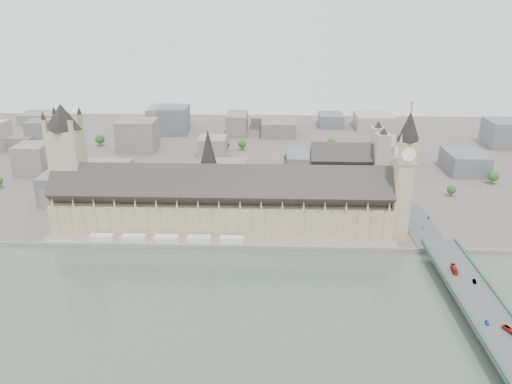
{
  "coord_description": "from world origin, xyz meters",
  "views": [
    {
      "loc": [
        40.56,
        -345.93,
        173.49
      ],
      "look_at": [
        26.88,
        35.26,
        26.48
      ],
      "focal_mm": 35.0,
      "sensor_mm": 36.0,
      "label": 1
    }
  ],
  "objects_px": {
    "palace_of_westminster": "(222,203)",
    "victoria_tower": "(68,160)",
    "westminster_bridge": "(475,302)",
    "red_bus_south": "(511,331)",
    "elizabeth_tower": "(405,167)",
    "car_blue": "(487,323)",
    "westminster_abbey": "(349,171)",
    "car_approach": "(428,218)",
    "red_bus_north": "(454,269)",
    "car_silver": "(474,281)"
  },
  "relations": [
    {
      "from": "westminster_bridge",
      "to": "car_blue",
      "type": "bearing_deg",
      "value": -99.6
    },
    {
      "from": "palace_of_westminster",
      "to": "victoria_tower",
      "type": "xyz_separation_m",
      "value": [
        -122.0,
        6.3,
        32.5
      ]
    },
    {
      "from": "elizabeth_tower",
      "to": "westminster_abbey",
      "type": "bearing_deg",
      "value": 107.29
    },
    {
      "from": "westminster_abbey",
      "to": "car_silver",
      "type": "distance_m",
      "value": 177.85
    },
    {
      "from": "car_approach",
      "to": "victoria_tower",
      "type": "bearing_deg",
      "value": -159.33
    },
    {
      "from": "car_approach",
      "to": "red_bus_north",
      "type": "bearing_deg",
      "value": -73.75
    },
    {
      "from": "car_silver",
      "to": "car_approach",
      "type": "distance_m",
      "value": 96.76
    },
    {
      "from": "palace_of_westminster",
      "to": "victoria_tower",
      "type": "height_order",
      "value": "victoria_tower"
    },
    {
      "from": "westminster_bridge",
      "to": "red_bus_north",
      "type": "xyz_separation_m",
      "value": [
        -3.9,
        27.29,
        6.72
      ]
    },
    {
      "from": "red_bus_north",
      "to": "car_silver",
      "type": "relative_size",
      "value": 2.42
    },
    {
      "from": "westminster_abbey",
      "to": "car_silver",
      "type": "height_order",
      "value": "westminster_abbey"
    },
    {
      "from": "westminster_abbey",
      "to": "car_blue",
      "type": "relative_size",
      "value": 16.33
    },
    {
      "from": "palace_of_westminster",
      "to": "car_silver",
      "type": "relative_size",
      "value": 56.19
    },
    {
      "from": "westminster_bridge",
      "to": "red_bus_north",
      "type": "bearing_deg",
      "value": 98.14
    },
    {
      "from": "elizabeth_tower",
      "to": "red_bus_north",
      "type": "height_order",
      "value": "elizabeth_tower"
    },
    {
      "from": "elizabeth_tower",
      "to": "car_silver",
      "type": "relative_size",
      "value": 22.79
    },
    {
      "from": "elizabeth_tower",
      "to": "westminster_bridge",
      "type": "distance_m",
      "value": 111.81
    },
    {
      "from": "victoria_tower",
      "to": "westminster_abbey",
      "type": "xyz_separation_m",
      "value": [
        232.92,
        69.0,
        -30.12
      ]
    },
    {
      "from": "elizabeth_tower",
      "to": "red_bus_north",
      "type": "bearing_deg",
      "value": -73.58
    },
    {
      "from": "westminster_abbey",
      "to": "red_bus_north",
      "type": "height_order",
      "value": "westminster_abbey"
    },
    {
      "from": "palace_of_westminster",
      "to": "westminster_abbey",
      "type": "distance_m",
      "value": 134.09
    },
    {
      "from": "victoria_tower",
      "to": "car_approach",
      "type": "distance_m",
      "value": 290.75
    },
    {
      "from": "red_bus_north",
      "to": "victoria_tower",
      "type": "bearing_deg",
      "value": 171.33
    },
    {
      "from": "palace_of_westminster",
      "to": "victoria_tower",
      "type": "relative_size",
      "value": 2.65
    },
    {
      "from": "westminster_abbey",
      "to": "car_blue",
      "type": "bearing_deg",
      "value": -77.64
    },
    {
      "from": "red_bus_north",
      "to": "car_silver",
      "type": "distance_m",
      "value": 15.55
    },
    {
      "from": "red_bus_north",
      "to": "palace_of_westminster",
      "type": "bearing_deg",
      "value": 161.63
    },
    {
      "from": "car_blue",
      "to": "car_silver",
      "type": "relative_size",
      "value": 0.88
    },
    {
      "from": "westminster_bridge",
      "to": "red_bus_south",
      "type": "bearing_deg",
      "value": -83.37
    },
    {
      "from": "westminster_abbey",
      "to": "car_approach",
      "type": "height_order",
      "value": "westminster_abbey"
    },
    {
      "from": "palace_of_westminster",
      "to": "red_bus_south",
      "type": "distance_m",
      "value": 219.87
    },
    {
      "from": "elizabeth_tower",
      "to": "car_approach",
      "type": "xyz_separation_m",
      "value": [
        27.34,
        15.29,
        -47.17
      ]
    },
    {
      "from": "elizabeth_tower",
      "to": "car_approach",
      "type": "height_order",
      "value": "elizabeth_tower"
    },
    {
      "from": "red_bus_south",
      "to": "car_blue",
      "type": "bearing_deg",
      "value": 114.84
    },
    {
      "from": "victoria_tower",
      "to": "palace_of_westminster",
      "type": "bearing_deg",
      "value": -2.96
    },
    {
      "from": "elizabeth_tower",
      "to": "victoria_tower",
      "type": "distance_m",
      "value": 260.64
    },
    {
      "from": "elizabeth_tower",
      "to": "car_blue",
      "type": "xyz_separation_m",
      "value": [
        19.17,
        -124.03,
        -47.13
      ]
    },
    {
      "from": "westminster_abbey",
      "to": "car_silver",
      "type": "relative_size",
      "value": 14.42
    },
    {
      "from": "westminster_abbey",
      "to": "red_bus_south",
      "type": "relative_size",
      "value": 7.12
    },
    {
      "from": "westminster_bridge",
      "to": "car_silver",
      "type": "xyz_separation_m",
      "value": [
        4.18,
        14.03,
        5.9
      ]
    },
    {
      "from": "elizabeth_tower",
      "to": "victoria_tower",
      "type": "bearing_deg",
      "value": 176.04
    },
    {
      "from": "victoria_tower",
      "to": "red_bus_north",
      "type": "relative_size",
      "value": 8.75
    },
    {
      "from": "elizabeth_tower",
      "to": "westminster_bridge",
      "type": "xyz_separation_m",
      "value": [
        24.0,
        -95.5,
        -52.96
      ]
    },
    {
      "from": "red_bus_north",
      "to": "red_bus_south",
      "type": "height_order",
      "value": "red_bus_north"
    },
    {
      "from": "palace_of_westminster",
      "to": "car_blue",
      "type": "xyz_separation_m",
      "value": [
        157.17,
        -135.73,
        -11.75
      ]
    },
    {
      "from": "victoria_tower",
      "to": "red_bus_south",
      "type": "distance_m",
      "value": 327.73
    },
    {
      "from": "victoria_tower",
      "to": "car_approach",
      "type": "height_order",
      "value": "victoria_tower"
    },
    {
      "from": "car_silver",
      "to": "victoria_tower",
      "type": "bearing_deg",
      "value": 171.52
    },
    {
      "from": "red_bus_north",
      "to": "car_approach",
      "type": "height_order",
      "value": "red_bus_north"
    },
    {
      "from": "red_bus_south",
      "to": "car_silver",
      "type": "xyz_separation_m",
      "value": [
        -0.04,
        50.32,
        -0.55
      ]
    }
  ]
}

